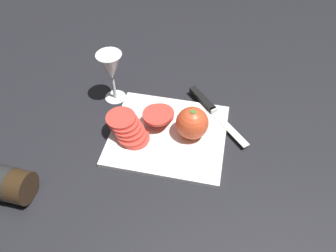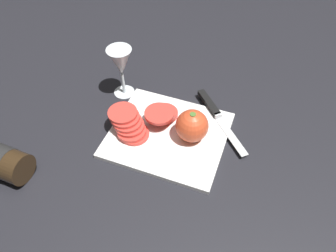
% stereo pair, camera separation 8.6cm
% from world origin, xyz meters
% --- Properties ---
extents(ground_plane, '(3.00, 3.00, 0.00)m').
position_xyz_m(ground_plane, '(0.00, 0.00, 0.00)').
color(ground_plane, black).
extents(cutting_board, '(0.31, 0.27, 0.01)m').
position_xyz_m(cutting_board, '(0.06, 0.04, 0.01)').
color(cutting_board, white).
rests_on(cutting_board, ground_plane).
extents(wine_glass, '(0.07, 0.07, 0.16)m').
position_xyz_m(wine_glass, '(-0.12, 0.15, 0.11)').
color(wine_glass, silver).
rests_on(wine_glass, ground_plane).
extents(whole_tomato, '(0.09, 0.09, 0.09)m').
position_xyz_m(whole_tomato, '(0.13, 0.05, 0.05)').
color(whole_tomato, '#DB4C28').
rests_on(whole_tomato, cutting_board).
extents(knife, '(0.19, 0.20, 0.01)m').
position_xyz_m(knife, '(0.15, 0.16, 0.02)').
color(knife, silver).
rests_on(knife, cutting_board).
extents(tomato_slice_stack_near, '(0.12, 0.10, 0.05)m').
position_xyz_m(tomato_slice_stack_near, '(-0.04, 0.01, 0.04)').
color(tomato_slice_stack_near, '#D63D33').
rests_on(tomato_slice_stack_near, cutting_board).
extents(tomato_slice_stack_far, '(0.08, 0.12, 0.04)m').
position_xyz_m(tomato_slice_stack_far, '(0.03, 0.08, 0.03)').
color(tomato_slice_stack_far, '#D63D33').
rests_on(tomato_slice_stack_far, cutting_board).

